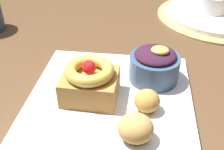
{
  "coord_description": "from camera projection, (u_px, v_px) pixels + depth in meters",
  "views": [
    {
      "loc": [
        0.05,
        -0.5,
        1.04
      ],
      "look_at": [
        0.01,
        -0.12,
        0.77
      ],
      "focal_mm": 43.98,
      "sensor_mm": 36.0,
      "label": 1
    }
  ],
  "objects": [
    {
      "name": "dining_table",
      "position": [
        116.0,
        91.0,
        0.64
      ],
      "size": [
        1.36,
        1.03,
        0.73
      ],
      "color": "brown",
      "rests_on": "ground_plane"
    },
    {
      "name": "woven_placemat",
      "position": [
        219.0,
        16.0,
        0.77
      ],
      "size": [
        0.34,
        0.34,
        0.0
      ],
      "primitive_type": "cylinder",
      "color": "tan",
      "rests_on": "dining_table"
    },
    {
      "name": "front_plate",
      "position": [
        111.0,
        98.0,
        0.47
      ],
      "size": [
        0.27,
        0.27,
        0.01
      ],
      "primitive_type": "cube",
      "color": "white",
      "rests_on": "dining_table"
    },
    {
      "name": "cake_slice",
      "position": [
        90.0,
        81.0,
        0.45
      ],
      "size": [
        0.09,
        0.08,
        0.07
      ],
      "rotation": [
        0.0,
        0.0,
        -0.03
      ],
      "color": "#B77F3D",
      "rests_on": "front_plate"
    },
    {
      "name": "berry_ramekin",
      "position": [
        154.0,
        65.0,
        0.49
      ],
      "size": [
        0.09,
        0.09,
        0.07
      ],
      "color": "#3D5675",
      "rests_on": "front_plate"
    },
    {
      "name": "fritter_front",
      "position": [
        136.0,
        128.0,
        0.38
      ],
      "size": [
        0.05,
        0.05,
        0.04
      ],
      "primitive_type": "ellipsoid",
      "color": "tan",
      "rests_on": "front_plate"
    },
    {
      "name": "fritter_middle",
      "position": [
        147.0,
        101.0,
        0.43
      ],
      "size": [
        0.04,
        0.04,
        0.04
      ],
      "primitive_type": "ellipsoid",
      "color": "gold",
      "rests_on": "front_plate"
    },
    {
      "name": "back_plate",
      "position": [
        220.0,
        14.0,
        0.76
      ],
      "size": [
        0.29,
        0.29,
        0.01
      ],
      "primitive_type": "cylinder",
      "color": "white",
      "rests_on": "woven_placemat"
    },
    {
      "name": "back_ramekin",
      "position": [
        213.0,
        0.0,
        0.75
      ],
      "size": [
        0.09,
        0.09,
        0.07
      ],
      "color": "white",
      "rests_on": "back_plate"
    }
  ]
}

